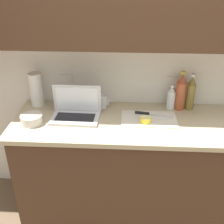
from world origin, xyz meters
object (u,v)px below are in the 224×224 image
Objects in this scene: cutting_board at (149,119)px; bottle_water_clear at (171,98)px; knife at (147,114)px; measuring_cup at (102,101)px; laptop at (76,110)px; lemon_half_cut at (146,120)px; bottle_oil_tall at (181,92)px; bowl_white at (32,119)px; paper_towel_roll at (36,89)px; bottle_green_soda at (191,93)px.

cutting_board is 0.28m from bottle_water_clear.
measuring_cup is at bearing 171.98° from knife.
laptop is 1.25× the size of knife.
knife is 0.12m from lemon_half_cut.
bottle_oil_tall is (0.28, 0.25, 0.12)m from lemon_half_cut.
bowl_white is at bearing -158.63° from laptop.
laptop is 0.83m from bottle_oil_tall.
lemon_half_cut is at bearing -138.26° from bottle_oil_tall.
laptop is 3.45× the size of measuring_cup.
cutting_board is 0.35m from bottle_oil_tall.
bottle_oil_tall is (0.26, 0.14, 0.13)m from knife.
bottle_oil_tall is at bearing 15.02° from bowl_white.
bottle_oil_tall is at bearing 41.74° from lemon_half_cut.
bottle_oil_tall is at bearing -0.15° from paper_towel_roll.
measuring_cup is at bearing -178.67° from bottle_oil_tall.
paper_towel_roll is at bearing 163.81° from lemon_half_cut.
bottle_water_clear is 0.56m from measuring_cup.
measuring_cup is (-0.71, -0.01, -0.08)m from bottle_green_soda.
knife is 3.70× the size of lemon_half_cut.
knife is at bearing -144.57° from bottle_water_clear.
bottle_water_clear reaches higher than measuring_cup.
bottle_oil_tall reaches higher than lemon_half_cut.
knife is 2.75× the size of measuring_cup.
bottle_oil_tall is at bearing 0.00° from bottle_water_clear.
paper_towel_roll is at bearing 97.91° from bowl_white.
paper_towel_roll is at bearing 153.19° from laptop.
bowl_white is (-1.05, -0.30, -0.06)m from bottle_water_clear.
bottle_water_clear is 1.09m from paper_towel_roll.
bottle_oil_tall reaches higher than cutting_board.
bottle_oil_tall is 1.98× the size of bowl_white.
knife is 1.07× the size of paper_towel_roll.
measuring_cup is 0.54m from paper_towel_roll.
cutting_board is 2.60× the size of bowl_white.
cutting_board is 1.40× the size of bottle_green_soda.
laptop is at bearing -166.82° from bottle_oil_tall.
bottle_water_clear is at bearing 49.82° from lemon_half_cut.
bottle_green_soda is at bearing 14.05° from bowl_white.
paper_towel_roll reaches higher than measuring_cup.
bottle_green_soda reaches higher than bowl_white.
cutting_board is at bearing -142.17° from bottle_oil_tall.
bottle_green_soda is at bearing 13.74° from laptop.
bottle_green_soda reaches higher than lemon_half_cut.
paper_towel_roll reaches higher than bowl_white.
bottle_oil_tall reaches higher than bottle_water_clear.
bottle_green_soda is 1.24m from paper_towel_roll.
bottle_water_clear is (0.74, 0.19, 0.03)m from laptop.
measuring_cup is 0.57m from bowl_white.
laptop is at bearing -136.31° from measuring_cup.
cutting_board is 0.87m from bowl_white.
knife is 0.92m from paper_towel_roll.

